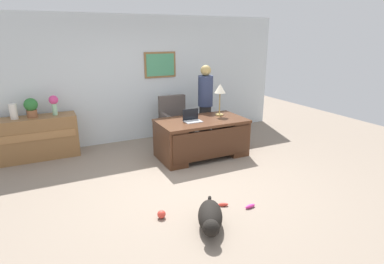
# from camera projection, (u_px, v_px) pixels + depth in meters

# --- Properties ---
(ground_plane) EXTENTS (12.00, 12.00, 0.00)m
(ground_plane) POSITION_uv_depth(u_px,v_px,m) (187.00, 183.00, 5.04)
(ground_plane) COLOR gray
(back_wall) EXTENTS (7.00, 0.16, 2.70)m
(back_wall) POSITION_uv_depth(u_px,v_px,m) (137.00, 79.00, 6.87)
(back_wall) COLOR silver
(back_wall) RESTS_ON ground_plane
(desk) EXTENTS (1.68, 0.94, 0.73)m
(desk) POSITION_uv_depth(u_px,v_px,m) (202.00, 137.00, 6.07)
(desk) COLOR #4C2B19
(desk) RESTS_ON ground_plane
(credenza) EXTENTS (1.46, 0.50, 0.82)m
(credenza) POSITION_uv_depth(u_px,v_px,m) (37.00, 138.00, 5.97)
(credenza) COLOR olive
(credenza) RESTS_ON ground_plane
(armchair) EXTENTS (0.60, 0.59, 1.02)m
(armchair) POSITION_uv_depth(u_px,v_px,m) (175.00, 122.00, 6.87)
(armchair) COLOR #564C47
(armchair) RESTS_ON ground_plane
(person_standing) EXTENTS (0.32, 0.32, 1.68)m
(person_standing) POSITION_uv_depth(u_px,v_px,m) (205.00, 103.00, 6.81)
(person_standing) COLOR #262323
(person_standing) RESTS_ON ground_plane
(dog_lying) EXTENTS (0.55, 0.73, 0.30)m
(dog_lying) POSITION_uv_depth(u_px,v_px,m) (210.00, 217.00, 3.82)
(dog_lying) COLOR black
(dog_lying) RESTS_ON ground_plane
(laptop) EXTENTS (0.32, 0.22, 0.22)m
(laptop) POSITION_uv_depth(u_px,v_px,m) (192.00, 118.00, 5.87)
(laptop) COLOR #B2B5BA
(laptop) RESTS_ON desk
(desk_lamp) EXTENTS (0.22, 0.22, 0.63)m
(desk_lamp) POSITION_uv_depth(u_px,v_px,m) (220.00, 91.00, 6.19)
(desk_lamp) COLOR #9E8447
(desk_lamp) RESTS_ON desk
(vase_with_flowers) EXTENTS (0.17, 0.17, 0.38)m
(vase_with_flowers) POSITION_uv_depth(u_px,v_px,m) (54.00, 102.00, 5.93)
(vase_with_flowers) COLOR #94C8A1
(vase_with_flowers) RESTS_ON credenza
(vase_empty) EXTENTS (0.13, 0.13, 0.28)m
(vase_empty) POSITION_uv_depth(u_px,v_px,m) (13.00, 111.00, 5.68)
(vase_empty) COLOR silver
(vase_empty) RESTS_ON credenza
(potted_plant) EXTENTS (0.24, 0.24, 0.36)m
(potted_plant) POSITION_uv_depth(u_px,v_px,m) (31.00, 107.00, 5.78)
(potted_plant) COLOR brown
(potted_plant) RESTS_ON credenza
(dog_toy_ball) EXTENTS (0.11, 0.11, 0.11)m
(dog_toy_ball) POSITION_uv_depth(u_px,v_px,m) (161.00, 214.00, 4.07)
(dog_toy_ball) COLOR #E53F33
(dog_toy_ball) RESTS_ON ground_plane
(dog_toy_bone) EXTENTS (0.17, 0.07, 0.05)m
(dog_toy_bone) POSITION_uv_depth(u_px,v_px,m) (250.00, 206.00, 4.32)
(dog_toy_bone) COLOR #D8338C
(dog_toy_bone) RESTS_ON ground_plane
(dog_toy_plush) EXTENTS (0.15, 0.10, 0.05)m
(dog_toy_plush) POSITION_uv_depth(u_px,v_px,m) (223.00, 205.00, 4.36)
(dog_toy_plush) COLOR #E53F33
(dog_toy_plush) RESTS_ON ground_plane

